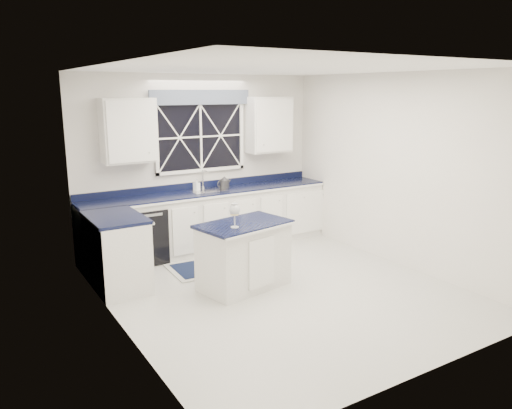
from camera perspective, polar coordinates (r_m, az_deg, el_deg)
ground at (r=6.38m, az=2.72°, el=-9.68°), size 4.50×4.50×0.00m
back_wall at (r=7.93m, az=-6.40°, el=4.85°), size 4.00×0.10×2.70m
base_cabinets at (r=7.56m, az=-6.99°, el=-2.53°), size 3.99×1.60×0.90m
countertop at (r=7.74m, az=-5.37°, el=1.44°), size 3.98×0.64×0.04m
dishwasher at (r=7.45m, az=-12.90°, el=-3.32°), size 0.60×0.58×0.82m
window at (r=7.83m, az=-6.34°, el=8.29°), size 1.65×0.09×1.26m
upper_cabinets at (r=7.72m, az=-5.96°, el=8.75°), size 3.10×0.34×0.90m
faucet at (r=7.87m, az=-6.03°, el=2.95°), size 0.05×0.20×0.30m
island at (r=6.32m, az=-1.41°, el=-5.78°), size 1.24×0.89×0.85m
rug at (r=7.19m, az=-4.71°, el=-6.99°), size 1.32×0.84×0.02m
kettle at (r=7.91m, az=-3.65°, el=2.50°), size 0.26×0.18×0.18m
wine_glass at (r=5.94m, az=-2.46°, el=-0.73°), size 0.13×0.13×0.30m
soap_bottle at (r=7.77m, az=-6.81°, el=2.27°), size 0.10×0.10×0.18m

